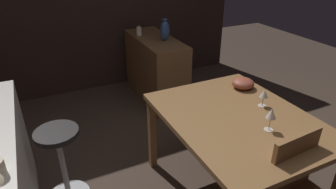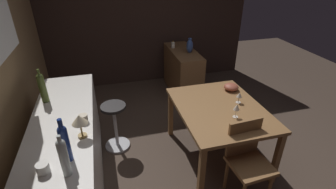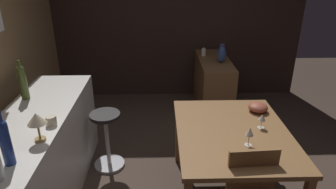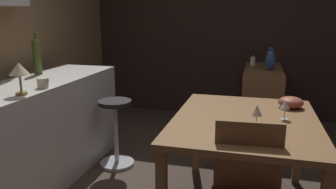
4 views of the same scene
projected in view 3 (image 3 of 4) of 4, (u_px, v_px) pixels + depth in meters
name	position (u px, v px, depth m)	size (l,w,h in m)	color
wall_side_right	(164.00, 17.00, 4.77)	(0.10, 4.40, 2.60)	#33231E
dining_table	(232.00, 139.00, 2.71)	(1.27, 0.99, 0.74)	olive
kitchen_counter	(39.00, 163.00, 2.73)	(2.10, 0.60, 0.90)	silver
sideboard_cabinet	(213.00, 86.00, 4.50)	(1.10, 0.44, 0.82)	brown
bar_stool	(107.00, 139.00, 3.28)	(0.34, 0.34, 0.66)	#262323
wine_glass_left	(262.00, 118.00, 2.69)	(0.06, 0.06, 0.14)	silver
wine_glass_right	(250.00, 132.00, 2.42)	(0.07, 0.07, 0.17)	silver
fruit_bowl	(258.00, 107.00, 3.01)	(0.19, 0.19, 0.09)	#9E4C38
wine_bottle_olive	(23.00, 81.00, 2.85)	(0.08, 0.08, 0.39)	#475623
wine_bottle_cobalt	(5.00, 140.00, 1.91)	(0.07, 0.07, 0.39)	navy
cup_cream	(51.00, 120.00, 2.45)	(0.12, 0.09, 0.08)	beige
counter_lamp	(37.00, 120.00, 2.17)	(0.14, 0.14, 0.23)	#A58447
pillar_candle_tall	(204.00, 52.00, 4.49)	(0.07, 0.07, 0.13)	white
vase_ceramic_blue	(222.00, 54.00, 4.15)	(0.11, 0.11, 0.26)	#334C8C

